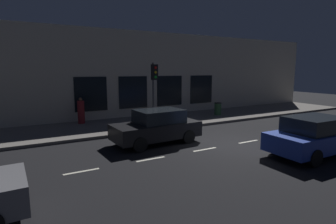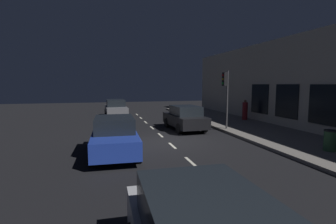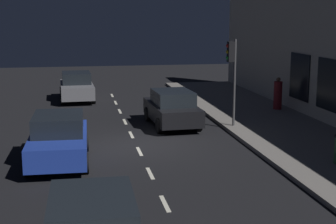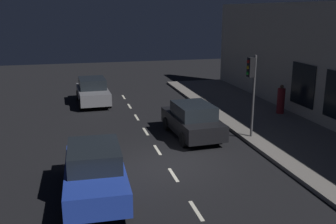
{
  "view_description": "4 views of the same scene",
  "coord_description": "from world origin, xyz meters",
  "px_view_note": "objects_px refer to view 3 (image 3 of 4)",
  "views": [
    {
      "loc": [
        -8.98,
        8.47,
        3.42
      ],
      "look_at": [
        1.89,
        2.37,
        1.45
      ],
      "focal_mm": 28.6,
      "sensor_mm": 36.0,
      "label": 1
    },
    {
      "loc": [
        -3.21,
        -12.47,
        2.97
      ],
      "look_at": [
        0.72,
        2.58,
        1.24
      ],
      "focal_mm": 26.81,
      "sensor_mm": 36.0,
      "label": 2
    },
    {
      "loc": [
        -2.18,
        -18.5,
        4.81
      ],
      "look_at": [
        1.21,
        -0.09,
        1.22
      ],
      "focal_mm": 54.59,
      "sensor_mm": 36.0,
      "label": 3
    },
    {
      "loc": [
        -3.27,
        -13.22,
        5.69
      ],
      "look_at": [
        0.42,
        1.46,
        1.65
      ],
      "focal_mm": 41.23,
      "sensor_mm": 36.0,
      "label": 4
    }
  ],
  "objects_px": {
    "traffic_light": "(232,63)",
    "pedestrian_0": "(278,95)",
    "parked_car_1": "(77,87)",
    "parked_car_2": "(59,139)",
    "parked_car_0": "(172,108)"
  },
  "relations": [
    {
      "from": "parked_car_1",
      "to": "pedestrian_0",
      "type": "relative_size",
      "value": 2.67
    },
    {
      "from": "traffic_light",
      "to": "parked_car_0",
      "type": "distance_m",
      "value": 3.27
    },
    {
      "from": "traffic_light",
      "to": "parked_car_1",
      "type": "distance_m",
      "value": 10.97
    },
    {
      "from": "parked_car_2",
      "to": "traffic_light",
      "type": "bearing_deg",
      "value": -150.45
    },
    {
      "from": "parked_car_1",
      "to": "pedestrian_0",
      "type": "xyz_separation_m",
      "value": [
        9.84,
        -5.4,
        0.08
      ]
    },
    {
      "from": "traffic_light",
      "to": "parked_car_1",
      "type": "xyz_separation_m",
      "value": [
        -6.37,
        8.7,
        -2.05
      ]
    },
    {
      "from": "parked_car_1",
      "to": "parked_car_2",
      "type": "distance_m",
      "value": 12.46
    },
    {
      "from": "traffic_light",
      "to": "pedestrian_0",
      "type": "height_order",
      "value": "traffic_light"
    },
    {
      "from": "traffic_light",
      "to": "parked_car_0",
      "type": "xyz_separation_m",
      "value": [
        -2.33,
        1.03,
        -2.05
      ]
    },
    {
      "from": "pedestrian_0",
      "to": "traffic_light",
      "type": "bearing_deg",
      "value": 121.76
    },
    {
      "from": "traffic_light",
      "to": "parked_car_0",
      "type": "bearing_deg",
      "value": 156.21
    },
    {
      "from": "traffic_light",
      "to": "parked_car_0",
      "type": "height_order",
      "value": "traffic_light"
    },
    {
      "from": "parked_car_0",
      "to": "parked_car_1",
      "type": "xyz_separation_m",
      "value": [
        -4.04,
        7.67,
        0.0
      ]
    },
    {
      "from": "parked_car_0",
      "to": "parked_car_2",
      "type": "distance_m",
      "value": 6.71
    },
    {
      "from": "traffic_light",
      "to": "pedestrian_0",
      "type": "bearing_deg",
      "value": 43.51
    }
  ]
}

